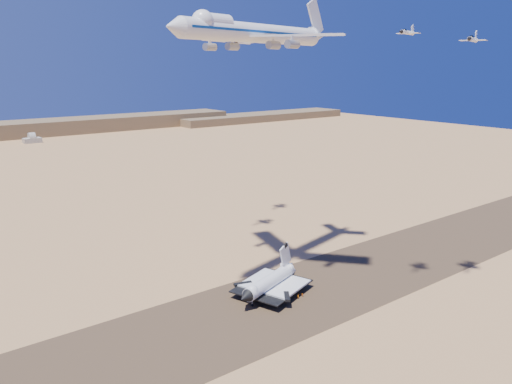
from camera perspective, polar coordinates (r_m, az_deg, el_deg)
ground at (r=183.44m, az=0.05°, el=-13.41°), size 1200.00×1200.00×0.00m
runway at (r=183.42m, az=0.05°, el=-13.40°), size 600.00×50.00×0.06m
ridgeline at (r=681.16m, az=-23.22°, el=6.54°), size 960.00×90.00×18.00m
shuttle at (r=193.03m, az=1.53°, el=-10.39°), size 35.98×29.01×17.52m
carrier_747 at (r=191.44m, az=-0.53°, el=17.76°), size 88.78×66.95×22.08m
crew_a at (r=192.01m, az=4.84°, el=-11.85°), size 0.39×0.59×1.62m
crew_b at (r=193.17m, az=4.87°, el=-11.67°), size 0.75×0.93×1.67m
crew_c at (r=193.68m, az=5.34°, el=-11.62°), size 1.01×0.94×1.56m
chase_jet_a at (r=180.18m, az=16.89°, el=17.06°), size 13.53×7.88×3.45m
chase_jet_b at (r=188.67m, az=23.51°, el=15.71°), size 15.65×9.25×4.02m
chase_jet_e at (r=237.78m, az=-4.44°, el=17.29°), size 15.97×8.79×3.98m
chase_jet_f at (r=269.40m, az=-1.50°, el=16.72°), size 15.34×9.10×3.95m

